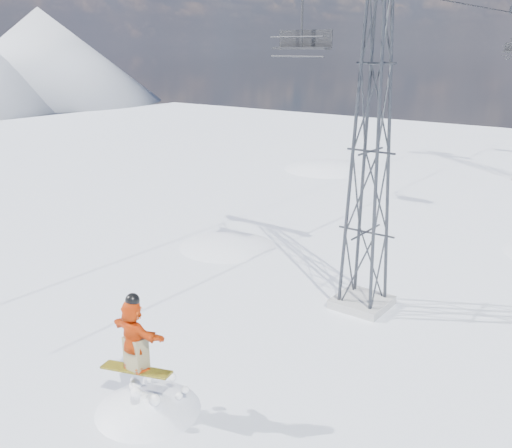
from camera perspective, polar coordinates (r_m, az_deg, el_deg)
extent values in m
plane|color=white|center=(15.26, -6.83, -17.73)|extent=(120.00, 120.00, 0.00)
sphere|color=white|center=(29.58, -2.64, -16.37)|extent=(16.00, 16.00, 16.00)
sphere|color=white|center=(46.47, 6.88, -7.18)|extent=(22.00, 22.00, 22.00)
cube|color=#999999|center=(20.56, 10.53, -7.69)|extent=(1.80, 1.80, 0.30)
cylinder|color=black|center=(30.24, 18.27, 20.49)|extent=(0.06, 51.00, 0.06)
cone|color=slate|center=(103.81, -20.59, 15.52)|extent=(38.00, 38.00, 15.00)
cube|color=#B29B17|center=(14.45, -11.91, -14.07)|extent=(1.91, 0.80, 0.19)
imported|color=#DC3F09|center=(14.00, -12.15, -10.81)|extent=(1.69, 0.55, 1.82)
cube|color=olive|center=(14.23, -12.02, -12.56)|extent=(0.51, 0.39, 0.84)
sphere|color=black|center=(13.61, -12.38, -7.51)|extent=(0.34, 0.34, 0.34)
cylinder|color=black|center=(19.03, 4.64, 20.37)|extent=(0.08, 0.08, 2.16)
cube|color=black|center=(19.00, 4.56, 17.11)|extent=(1.96, 0.44, 0.08)
cube|color=black|center=(19.18, 4.94, 17.99)|extent=(1.96, 0.06, 0.54)
cylinder|color=black|center=(18.79, 4.12, 16.37)|extent=(1.96, 0.06, 0.06)
cylinder|color=black|center=(18.75, 4.07, 18.17)|extent=(1.96, 0.05, 0.05)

